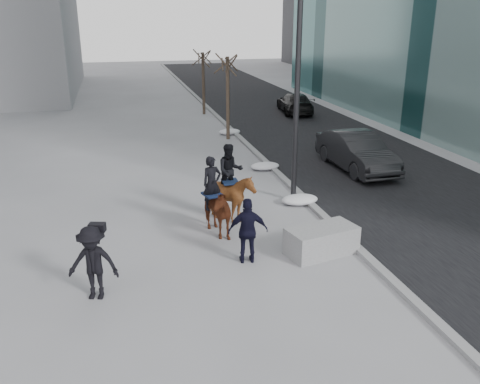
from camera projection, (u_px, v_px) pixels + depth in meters
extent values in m
plane|color=gray|center=(251.00, 260.00, 13.36)|extent=(120.00, 120.00, 0.00)
cube|color=black|center=(338.00, 150.00, 24.10)|extent=(8.00, 90.00, 0.01)
cube|color=gray|center=(258.00, 154.00, 23.18)|extent=(0.25, 90.00, 0.12)
cube|color=gray|center=(321.00, 241.00, 13.63)|extent=(2.04, 1.34, 0.75)
imported|color=black|center=(357.00, 151.00, 20.87)|extent=(1.79, 4.75, 1.55)
imported|color=black|center=(295.00, 103.00, 32.85)|extent=(2.43, 4.66, 1.29)
imported|color=#481A0E|center=(213.00, 210.00, 14.70)|extent=(1.26, 1.95, 1.52)
imported|color=black|center=(212.00, 183.00, 14.58)|extent=(0.66, 0.52, 1.59)
cube|color=#101C3B|center=(212.00, 194.00, 14.69)|extent=(0.61, 0.67, 0.06)
imported|color=#45210D|center=(231.00, 197.00, 15.63)|extent=(1.33, 1.48, 1.59)
imported|color=black|center=(230.00, 171.00, 15.50)|extent=(0.83, 0.65, 1.66)
cube|color=#0F1B37|center=(230.00, 182.00, 15.62)|extent=(0.50, 0.57, 0.06)
imported|color=black|center=(248.00, 231.00, 13.01)|extent=(1.08, 0.58, 1.75)
cylinder|color=#BF5E0B|center=(241.00, 213.00, 13.41)|extent=(0.04, 0.18, 0.07)
imported|color=black|center=(93.00, 263.00, 11.33)|extent=(1.27, 0.93, 1.75)
cube|color=black|center=(97.00, 228.00, 11.35)|extent=(0.41, 0.31, 0.20)
cylinder|color=black|center=(298.00, 68.00, 16.14)|extent=(0.18, 0.18, 9.00)
ellipsoid|color=silver|center=(265.00, 166.00, 21.06)|extent=(1.21, 0.77, 0.31)
ellipsoid|color=silver|center=(300.00, 200.00, 17.26)|extent=(1.26, 0.80, 0.32)
ellipsoid|color=silver|center=(230.00, 132.00, 27.17)|extent=(1.16, 0.74, 0.29)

